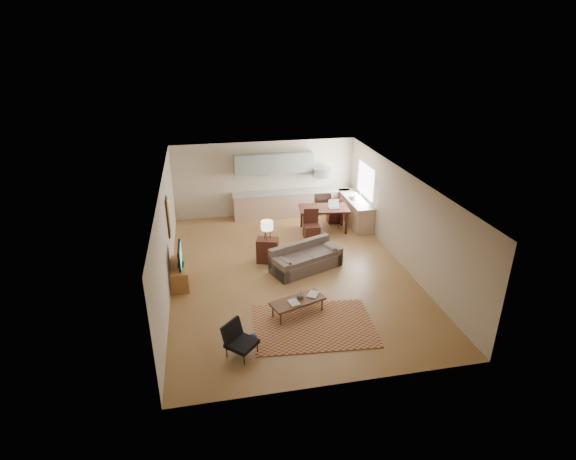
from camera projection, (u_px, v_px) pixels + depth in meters
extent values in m
plane|color=olive|center=(290.00, 272.00, 12.61)|extent=(9.00, 9.00, 0.00)
plane|color=white|center=(290.00, 179.00, 11.53)|extent=(9.00, 9.00, 0.00)
plane|color=#BAA992|center=(265.00, 179.00, 16.11)|extent=(6.50, 0.00, 6.50)
plane|color=#BAA992|center=(340.00, 326.00, 8.03)|extent=(6.50, 0.00, 6.50)
plane|color=#BAA992|center=(166.00, 237.00, 11.49)|extent=(0.00, 9.00, 9.00)
plane|color=#BAA992|center=(403.00, 219.00, 12.65)|extent=(0.00, 9.00, 9.00)
cube|color=#A5A8AD|center=(321.00, 202.00, 16.54)|extent=(0.62, 0.62, 0.90)
cube|color=#A5A8AD|center=(321.00, 173.00, 16.12)|extent=(0.62, 0.40, 0.35)
cube|color=gray|center=(274.00, 163.00, 15.77)|extent=(2.80, 0.34, 0.70)
cube|color=white|center=(365.00, 180.00, 15.26)|extent=(0.02, 1.40, 1.05)
cube|color=brown|center=(313.00, 326.00, 10.27)|extent=(2.88, 2.11, 0.02)
imported|color=maroon|center=(289.00, 304.00, 10.39)|extent=(0.34, 0.39, 0.03)
imported|color=navy|center=(308.00, 293.00, 10.81)|extent=(0.53, 0.54, 0.02)
imported|color=black|center=(300.00, 294.00, 10.61)|extent=(0.24, 0.24, 0.18)
imported|color=beige|center=(355.00, 198.00, 15.26)|extent=(0.11, 0.11, 0.19)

